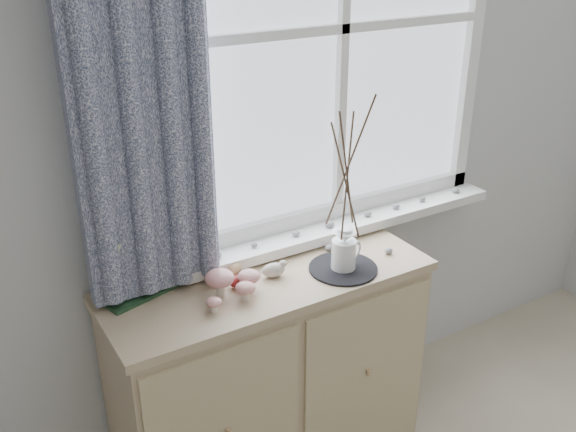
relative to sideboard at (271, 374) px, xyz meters
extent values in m
cube|color=silver|center=(0.15, 0.25, 0.87)|extent=(4.00, 0.04, 2.60)
cube|color=white|center=(0.45, 0.25, 1.22)|extent=(1.30, 0.01, 1.40)
cube|color=white|center=(0.45, 0.17, 0.45)|extent=(1.45, 0.16, 0.04)
cube|color=#091435|center=(-0.37, 0.12, 1.25)|extent=(0.44, 0.06, 1.61)
cube|color=tan|center=(0.00, 0.01, -0.02)|extent=(1.17, 0.43, 0.81)
cube|color=tan|center=(0.00, 0.01, 0.41)|extent=(1.20, 0.45, 0.03)
cube|color=tan|center=(0.29, -0.22, -0.02)|extent=(0.55, 0.01, 0.75)
cylinder|color=white|center=(-0.20, -0.01, 0.46)|extent=(0.03, 0.03, 0.06)
ellipsoid|color=#AB0B05|center=(-0.20, -0.01, 0.49)|extent=(0.10, 0.10, 0.06)
cylinder|color=white|center=(-0.14, -0.08, 0.45)|extent=(0.03, 0.03, 0.04)
ellipsoid|color=#AB0B05|center=(-0.14, -0.08, 0.47)|extent=(0.07, 0.07, 0.04)
cylinder|color=white|center=(-0.26, -0.09, 0.44)|extent=(0.02, 0.02, 0.03)
ellipsoid|color=#AB0B05|center=(-0.26, -0.09, 0.46)|extent=(0.05, 0.05, 0.03)
cylinder|color=white|center=(-0.10, -0.03, 0.45)|extent=(0.03, 0.03, 0.05)
ellipsoid|color=#AB0B05|center=(-0.10, -0.03, 0.48)|extent=(0.08, 0.08, 0.04)
ellipsoid|color=tan|center=(-0.16, 0.06, 0.45)|extent=(0.05, 0.04, 0.06)
ellipsoid|color=tan|center=(-0.20, 0.13, 0.45)|extent=(0.05, 0.04, 0.06)
ellipsoid|color=maroon|center=(-0.12, 0.00, 0.45)|extent=(0.05, 0.04, 0.06)
ellipsoid|color=tan|center=(-0.09, 0.09, 0.45)|extent=(0.05, 0.04, 0.06)
cylinder|color=black|center=(0.26, -0.08, 0.43)|extent=(0.25, 0.25, 0.01)
cylinder|color=white|center=(0.26, -0.08, 0.49)|extent=(0.11, 0.11, 0.11)
cone|color=white|center=(0.26, -0.08, 0.56)|extent=(0.09, 0.09, 0.04)
cylinder|color=white|center=(0.26, -0.08, 0.58)|extent=(0.06, 0.06, 0.02)
torus|color=white|center=(0.31, -0.08, 0.49)|extent=(0.07, 0.03, 0.07)
ellipsoid|color=gray|center=(0.26, -0.09, 0.44)|extent=(0.03, 0.03, 0.02)
ellipsoid|color=gray|center=(0.30, 0.07, 0.44)|extent=(0.03, 0.03, 0.02)
ellipsoid|color=gray|center=(0.48, -0.07, 0.44)|extent=(0.03, 0.03, 0.02)
ellipsoid|color=gray|center=(0.18, 0.11, 0.44)|extent=(0.03, 0.03, 0.02)
camera|label=1|loc=(-0.96, -1.73, 1.59)|focal=40.00mm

